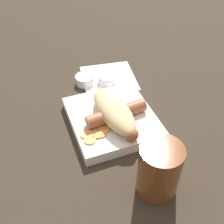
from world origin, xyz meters
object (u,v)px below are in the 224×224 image
object	(u,v)px
bread_roll	(116,110)
sausage	(116,113)
condiment_cup_far	(85,80)
condiment_cup_near	(107,79)
drink_glass	(159,170)
food_tray	(112,119)

from	to	relation	value
bread_roll	sausage	world-z (taller)	bread_roll
condiment_cup_far	sausage	bearing A→B (deg)	-173.90
bread_roll	sausage	xyz separation A→B (m)	(-0.00, -0.00, -0.01)
sausage	condiment_cup_far	world-z (taller)	sausage
condiment_cup_near	drink_glass	bearing A→B (deg)	175.42
food_tray	condiment_cup_far	bearing A→B (deg)	4.72
condiment_cup_far	food_tray	bearing A→B (deg)	-175.28
bread_roll	condiment_cup_far	xyz separation A→B (m)	(0.19, 0.02, -0.04)
condiment_cup_near	condiment_cup_far	bearing A→B (deg)	74.32
food_tray	condiment_cup_near	xyz separation A→B (m)	(0.16, -0.05, -0.00)
bread_roll	condiment_cup_near	xyz separation A→B (m)	(0.17, -0.04, -0.04)
condiment_cup_far	drink_glass	distance (m)	0.39
food_tray	sausage	distance (m)	0.03
sausage	condiment_cup_near	bearing A→B (deg)	-12.75
food_tray	condiment_cup_far	distance (m)	0.18
food_tray	bread_roll	distance (m)	0.04
sausage	condiment_cup_near	distance (m)	0.18
sausage	food_tray	bearing A→B (deg)	23.17
bread_roll	drink_glass	world-z (taller)	drink_glass
condiment_cup_near	condiment_cup_far	distance (m)	0.06
condiment_cup_near	drink_glass	distance (m)	0.37
drink_glass	bread_roll	bearing A→B (deg)	3.67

